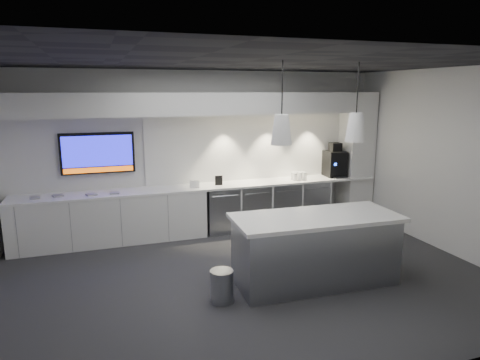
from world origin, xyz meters
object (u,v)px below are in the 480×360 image
object	(u,v)px
island	(315,249)
bin	(222,286)
coffee_machine	(335,163)
wall_tv	(98,153)

from	to	relation	value
island	bin	bearing A→B (deg)	-172.38
bin	coffee_machine	size ratio (longest dim) A/B	0.60
wall_tv	island	distance (m)	4.12
island	coffee_machine	xyz separation A→B (m)	(1.85, 2.62, 0.70)
bin	coffee_machine	world-z (taller)	coffee_machine
coffee_machine	island	bearing A→B (deg)	-120.30
bin	wall_tv	bearing A→B (deg)	114.62
wall_tv	bin	xyz separation A→B (m)	(1.37, -2.99, -1.35)
wall_tv	coffee_machine	size ratio (longest dim) A/B	1.80
wall_tv	coffee_machine	xyz separation A→B (m)	(4.60, -0.25, -0.38)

